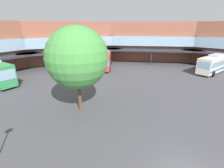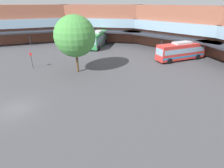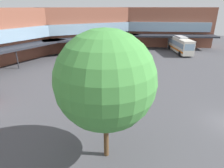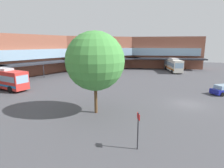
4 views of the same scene
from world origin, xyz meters
name	(u,v)px [view 1 (image 1 of 4)]	position (x,y,z in m)	size (l,w,h in m)	color
station_building	(121,49)	(0.00, 23.94, 5.06)	(87.89, 49.61, 10.07)	#93543F
bus_0	(105,59)	(-2.44, 30.32, 1.87)	(4.09, 10.75, 3.71)	red
bus_1	(215,63)	(19.49, 23.36, 1.86)	(10.78, 8.08, 3.68)	silver
plaza_tree	(77,58)	(-7.13, 10.08, 5.96)	(6.53, 6.53, 9.23)	brown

